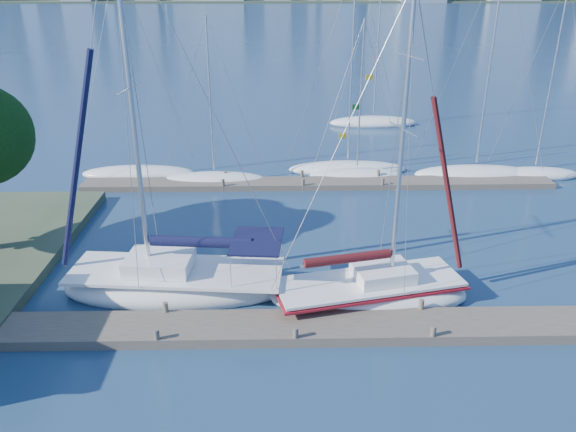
{
  "coord_description": "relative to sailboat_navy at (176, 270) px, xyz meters",
  "views": [
    {
      "loc": [
        -0.62,
        -17.8,
        12.48
      ],
      "look_at": [
        -0.18,
        4.0,
        3.09
      ],
      "focal_mm": 35.0,
      "sensor_mm": 36.0,
      "label": 1
    }
  ],
  "objects": [
    {
      "name": "bg_boat_3",
      "position": [
        9.57,
        14.53,
        -0.92
      ],
      "size": [
        6.61,
        3.47,
        10.39
      ],
      "rotation": [
        0.0,
        0.0,
        0.26
      ],
      "color": "white",
      "rests_on": "ground"
    },
    {
      "name": "bg_boat_5",
      "position": [
        21.51,
        14.5,
        -0.89
      ],
      "size": [
        6.33,
        3.96,
        12.82
      ],
      "rotation": [
        0.0,
        0.0,
        -0.37
      ],
      "color": "white",
      "rests_on": "ground"
    },
    {
      "name": "near_dock",
      "position": [
        4.9,
        -2.95,
        -0.94
      ],
      "size": [
        26.0,
        2.0,
        0.4
      ],
      "primitive_type": "cube",
      "color": "brown",
      "rests_on": "ground"
    },
    {
      "name": "far_dock",
      "position": [
        6.9,
        13.05,
        -0.96
      ],
      "size": [
        30.0,
        1.8,
        0.36
      ],
      "primitive_type": "cube",
      "color": "brown",
      "rests_on": "ground"
    },
    {
      "name": "bg_boat_4",
      "position": [
        17.54,
        14.61,
        -0.86
      ],
      "size": [
        8.38,
        5.43,
        14.71
      ],
      "rotation": [
        0.0,
        0.0,
        -0.42
      ],
      "color": "white",
      "rests_on": "ground"
    },
    {
      "name": "sailboat_navy",
      "position": [
        0.0,
        0.0,
        0.0
      ],
      "size": [
        9.79,
        3.95,
        15.51
      ],
      "rotation": [
        0.0,
        0.0,
        -0.09
      ],
      "color": "white",
      "rests_on": "ground"
    },
    {
      "name": "sailboat_maroon",
      "position": [
        8.03,
        -0.78,
        -0.12
      ],
      "size": [
        8.62,
        4.49,
        12.94
      ],
      "rotation": [
        0.0,
        0.0,
        0.23
      ],
      "color": "white",
      "rests_on": "ground"
    },
    {
      "name": "bg_boat_2",
      "position": [
        9.11,
        15.85,
        -0.88
      ],
      "size": [
        8.17,
        2.54,
        13.8
      ],
      "rotation": [
        0.0,
        0.0,
        -0.05
      ],
      "color": "white",
      "rests_on": "ground"
    },
    {
      "name": "bg_boat_0",
      "position": [
        -5.04,
        15.19,
        -0.88
      ],
      "size": [
        7.78,
        4.95,
        13.79
      ],
      "rotation": [
        0.0,
        0.0,
        0.41
      ],
      "color": "white",
      "rests_on": "ground"
    },
    {
      "name": "bg_boat_7",
      "position": [
        12.97,
        28.84,
        -0.86
      ],
      "size": [
        8.14,
        5.22,
        13.67
      ],
      "rotation": [
        0.0,
        0.0,
        0.4
      ],
      "color": "white",
      "rests_on": "ground"
    },
    {
      "name": "ground",
      "position": [
        4.9,
        -2.95,
        -1.14
      ],
      "size": [
        700.0,
        700.0,
        0.0
      ],
      "primitive_type": "plane",
      "color": "navy",
      "rests_on": "ground"
    },
    {
      "name": "bg_boat_1",
      "position": [
        0.19,
        13.86,
        -0.91
      ],
      "size": [
        7.03,
        3.65,
        10.64
      ],
      "rotation": [
        0.0,
        0.0,
        -0.26
      ],
      "color": "white",
      "rests_on": "ground"
    }
  ]
}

